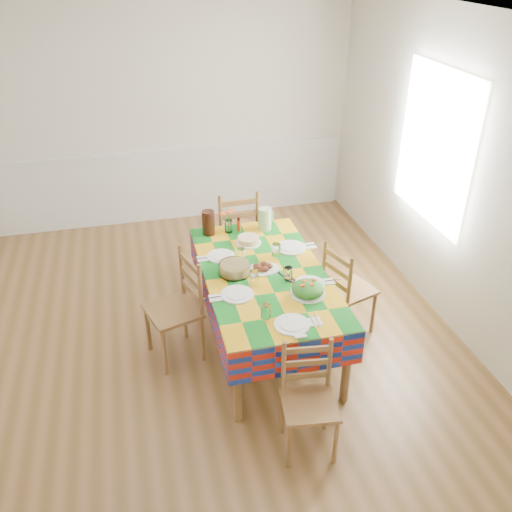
{
  "coord_description": "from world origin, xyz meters",
  "views": [
    {
      "loc": [
        -0.47,
        -3.9,
        3.13
      ],
      "look_at": [
        0.46,
        -0.13,
        0.84
      ],
      "focal_mm": 38.0,
      "sensor_mm": 36.0,
      "label": 1
    }
  ],
  "objects_px": {
    "dining_table": "(264,280)",
    "chair_far": "(236,233)",
    "green_pitcher": "(265,219)",
    "tea_pitcher": "(208,223)",
    "chair_near": "(309,400)",
    "meat_platter": "(263,268)",
    "chair_right": "(346,290)",
    "chair_left": "(178,309)"
  },
  "relations": [
    {
      "from": "dining_table",
      "to": "chair_far",
      "type": "relative_size",
      "value": 1.87
    },
    {
      "from": "green_pitcher",
      "to": "tea_pitcher",
      "type": "height_order",
      "value": "tea_pitcher"
    },
    {
      "from": "dining_table",
      "to": "chair_near",
      "type": "xyz_separation_m",
      "value": [
        0.0,
        -1.18,
        -0.23
      ]
    },
    {
      "from": "green_pitcher",
      "to": "tea_pitcher",
      "type": "relative_size",
      "value": 0.92
    },
    {
      "from": "tea_pitcher",
      "to": "chair_near",
      "type": "height_order",
      "value": "tea_pitcher"
    },
    {
      "from": "dining_table",
      "to": "meat_platter",
      "type": "height_order",
      "value": "meat_platter"
    },
    {
      "from": "dining_table",
      "to": "chair_right",
      "type": "height_order",
      "value": "chair_right"
    },
    {
      "from": "tea_pitcher",
      "to": "meat_platter",
      "type": "bearing_deg",
      "value": -66.36
    },
    {
      "from": "green_pitcher",
      "to": "dining_table",
      "type": "bearing_deg",
      "value": -104.78
    },
    {
      "from": "meat_platter",
      "to": "green_pitcher",
      "type": "xyz_separation_m",
      "value": [
        0.21,
        0.72,
        0.08
      ]
    },
    {
      "from": "dining_table",
      "to": "chair_far",
      "type": "xyz_separation_m",
      "value": [
        0.0,
        1.17,
        -0.15
      ]
    },
    {
      "from": "chair_near",
      "to": "chair_far",
      "type": "distance_m",
      "value": 2.35
    },
    {
      "from": "tea_pitcher",
      "to": "chair_near",
      "type": "distance_m",
      "value": 2.04
    },
    {
      "from": "meat_platter",
      "to": "chair_near",
      "type": "height_order",
      "value": "chair_near"
    },
    {
      "from": "dining_table",
      "to": "chair_right",
      "type": "bearing_deg",
      "value": -1.0
    },
    {
      "from": "chair_left",
      "to": "chair_right",
      "type": "xyz_separation_m",
      "value": [
        1.49,
        -0.03,
        -0.03
      ]
    },
    {
      "from": "tea_pitcher",
      "to": "chair_right",
      "type": "distance_m",
      "value": 1.41
    },
    {
      "from": "chair_right",
      "to": "chair_far",
      "type": "bearing_deg",
      "value": 13.73
    },
    {
      "from": "dining_table",
      "to": "tea_pitcher",
      "type": "bearing_deg",
      "value": 113.11
    },
    {
      "from": "meat_platter",
      "to": "chair_right",
      "type": "relative_size",
      "value": 0.32
    },
    {
      "from": "chair_far",
      "to": "chair_right",
      "type": "relative_size",
      "value": 1.12
    },
    {
      "from": "chair_right",
      "to": "chair_near",
      "type": "bearing_deg",
      "value": 129.1
    },
    {
      "from": "tea_pitcher",
      "to": "chair_left",
      "type": "distance_m",
      "value": 0.95
    },
    {
      "from": "dining_table",
      "to": "tea_pitcher",
      "type": "xyz_separation_m",
      "value": [
        -0.34,
        0.79,
        0.2
      ]
    },
    {
      "from": "chair_near",
      "to": "chair_far",
      "type": "relative_size",
      "value": 0.84
    },
    {
      "from": "dining_table",
      "to": "chair_far",
      "type": "bearing_deg",
      "value": 89.9
    },
    {
      "from": "chair_near",
      "to": "chair_left",
      "type": "height_order",
      "value": "chair_left"
    },
    {
      "from": "meat_platter",
      "to": "chair_right",
      "type": "height_order",
      "value": "chair_right"
    },
    {
      "from": "meat_platter",
      "to": "tea_pitcher",
      "type": "bearing_deg",
      "value": 113.64
    },
    {
      "from": "meat_platter",
      "to": "tea_pitcher",
      "type": "relative_size",
      "value": 1.24
    },
    {
      "from": "meat_platter",
      "to": "green_pitcher",
      "type": "bearing_deg",
      "value": 73.91
    },
    {
      "from": "chair_left",
      "to": "chair_near",
      "type": "bearing_deg",
      "value": 15.32
    },
    {
      "from": "dining_table",
      "to": "chair_far",
      "type": "distance_m",
      "value": 1.18
    },
    {
      "from": "meat_platter",
      "to": "chair_far",
      "type": "bearing_deg",
      "value": 89.5
    },
    {
      "from": "meat_platter",
      "to": "green_pitcher",
      "type": "relative_size",
      "value": 1.35
    },
    {
      "from": "chair_near",
      "to": "meat_platter",
      "type": "bearing_deg",
      "value": 97.99
    },
    {
      "from": "dining_table",
      "to": "chair_right",
      "type": "distance_m",
      "value": 0.77
    },
    {
      "from": "chair_right",
      "to": "chair_left",
      "type": "bearing_deg",
      "value": 70.58
    },
    {
      "from": "dining_table",
      "to": "meat_platter",
      "type": "distance_m",
      "value": 0.11
    },
    {
      "from": "chair_far",
      "to": "chair_left",
      "type": "xyz_separation_m",
      "value": [
        -0.74,
        -1.16,
        -0.02
      ]
    },
    {
      "from": "green_pitcher",
      "to": "chair_near",
      "type": "bearing_deg",
      "value": -95.76
    },
    {
      "from": "meat_platter",
      "to": "chair_left",
      "type": "bearing_deg",
      "value": -178.04
    }
  ]
}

